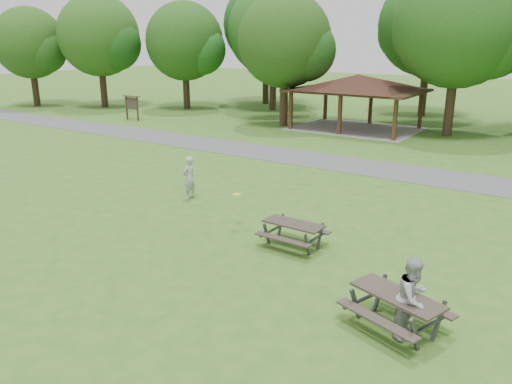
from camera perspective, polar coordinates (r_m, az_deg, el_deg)
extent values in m
plane|color=#36631C|center=(14.47, -12.34, -8.17)|extent=(160.00, 160.00, 0.00)
cube|color=#4D4D4F|center=(25.58, 10.70, 3.08)|extent=(120.00, 3.20, 0.02)
cube|color=#3B1F15|center=(35.16, 4.00, 9.25)|extent=(0.22, 0.22, 2.60)
cube|color=#321F12|center=(39.89, 7.95, 10.06)|extent=(0.22, 0.22, 2.60)
cube|color=#3E2116|center=(33.48, 9.55, 8.66)|extent=(0.22, 0.22, 2.60)
cube|color=#3D2216|center=(38.42, 12.96, 9.53)|extent=(0.22, 0.22, 2.60)
cube|color=#3B2515|center=(32.15, 15.60, 7.93)|extent=(0.22, 0.22, 2.60)
cube|color=#382114|center=(37.27, 18.32, 8.88)|extent=(0.22, 0.22, 2.60)
cube|color=#332114|center=(35.78, 11.50, 11.32)|extent=(8.60, 6.60, 0.16)
pyramid|color=black|center=(35.73, 11.56, 12.24)|extent=(7.01, 7.01, 1.00)
cube|color=gray|center=(36.13, 11.25, 7.11)|extent=(8.40, 6.40, 0.03)
cube|color=#341D13|center=(40.81, -14.57, 9.27)|extent=(0.10, 0.10, 1.80)
cube|color=#372414|center=(39.93, -13.40, 9.19)|extent=(0.10, 0.10, 1.80)
cube|color=#2E2721|center=(40.32, -14.03, 9.80)|extent=(1.40, 0.06, 0.90)
cube|color=#372316|center=(40.26, -14.09, 10.57)|extent=(1.60, 0.30, 0.06)
cylinder|color=black|center=(48.89, -17.04, 11.40)|extent=(0.60, 0.60, 3.67)
sphere|color=#1E4914|center=(48.71, -17.52, 16.70)|extent=(7.20, 7.20, 7.20)
sphere|color=#124012|center=(47.67, -15.87, 15.98)|extent=(4.68, 4.68, 4.68)
sphere|color=#134012|center=(49.71, -18.74, 15.96)|extent=(4.32, 4.32, 4.32)
cylinder|color=black|center=(46.29, -7.96, 11.47)|extent=(0.60, 0.60, 3.32)
sphere|color=#1A4413|center=(46.08, -8.18, 16.69)|extent=(6.80, 6.80, 6.80)
sphere|color=#164D16|center=(45.31, -6.38, 15.88)|extent=(4.42, 4.42, 4.42)
sphere|color=#174012|center=(46.85, -9.62, 16.00)|extent=(4.08, 4.08, 4.08)
cylinder|color=black|center=(44.87, 1.93, 11.78)|extent=(0.60, 0.60, 3.85)
sphere|color=#174814|center=(44.68, 2.00, 17.99)|extent=(7.80, 7.80, 7.80)
sphere|color=#174313|center=(44.03, 4.23, 16.95)|extent=(5.07, 5.07, 5.07)
sphere|color=#1A4212|center=(45.35, 0.10, 17.24)|extent=(4.68, 4.68, 4.68)
cylinder|color=#322216|center=(36.78, 3.18, 10.32)|extent=(0.60, 0.60, 3.50)
sphere|color=#1C4012|center=(36.52, 3.30, 16.91)|extent=(6.60, 6.60, 6.60)
sphere|color=#153E11|center=(36.06, 5.64, 15.81)|extent=(4.29, 4.29, 4.29)
sphere|color=#174614|center=(37.05, 1.29, 16.17)|extent=(3.96, 3.96, 3.96)
cylinder|color=#312115|center=(34.99, 21.29, 9.28)|extent=(0.60, 0.60, 4.02)
sphere|color=#1B4A15|center=(34.76, 22.21, 17.47)|extent=(8.00, 8.00, 8.00)
sphere|color=#1B4D16|center=(34.69, 25.17, 15.80)|extent=(5.20, 5.20, 5.20)
sphere|color=#1B4112|center=(34.95, 19.37, 16.76)|extent=(4.80, 4.80, 4.80)
cylinder|color=black|center=(49.39, 1.12, 12.58)|extent=(0.60, 0.60, 4.38)
sphere|color=#123F12|center=(49.25, 1.16, 18.61)|extent=(8.00, 8.00, 8.00)
sphere|color=#1C4012|center=(48.55, 3.23, 17.66)|extent=(5.20, 5.20, 5.20)
sphere|color=#1C4A15|center=(49.96, -0.60, 17.90)|extent=(4.80, 4.80, 4.80)
cylinder|color=#2F2214|center=(43.67, 18.60, 10.96)|extent=(0.60, 0.60, 4.13)
sphere|color=#174814|center=(43.50, 19.25, 17.59)|extent=(8.00, 8.00, 8.00)
sphere|color=#1C4814|center=(43.33, 21.64, 16.30)|extent=(5.20, 5.20, 5.20)
sphere|color=#184C15|center=(43.76, 17.00, 16.99)|extent=(4.80, 4.80, 4.80)
cylinder|color=black|center=(52.00, -23.91, 10.80)|extent=(0.60, 0.60, 3.32)
sphere|color=#1D4413|center=(51.81, -24.46, 15.25)|extent=(6.40, 6.40, 6.40)
sphere|color=#194012|center=(50.78, -23.18, 14.67)|extent=(4.16, 4.16, 4.16)
sphere|color=#143F12|center=(52.79, -25.35, 14.63)|extent=(3.84, 3.84, 3.84)
cube|color=#2D2620|center=(15.09, 4.30, -3.63)|extent=(1.86, 0.78, 0.05)
cube|color=#322824|center=(14.72, 3.04, -5.43)|extent=(1.85, 0.31, 0.04)
cube|color=#312923|center=(15.69, 5.43, -4.02)|extent=(1.85, 0.31, 0.04)
cube|color=#414244|center=(15.28, 1.23, -4.83)|extent=(0.07, 0.39, 0.80)
cube|color=#404043|center=(15.88, 2.80, -3.97)|extent=(0.07, 0.39, 0.80)
cube|color=#424244|center=(15.56, 2.03, -4.29)|extent=(0.10, 1.50, 0.05)
cube|color=#404042|center=(14.59, 5.88, -6.01)|extent=(0.07, 0.39, 0.80)
cube|color=#3B3B3E|center=(15.22, 7.32, -5.06)|extent=(0.07, 0.39, 0.80)
cube|color=#3B3B3D|center=(14.89, 6.62, -5.41)|extent=(0.10, 1.50, 0.05)
cube|color=#312923|center=(11.33, 15.85, -11.30)|extent=(2.16, 1.39, 0.06)
cube|color=#322B24|center=(11.02, 13.58, -13.94)|extent=(2.00, 0.91, 0.04)
cube|color=#332B25|center=(11.97, 17.67, -11.64)|extent=(2.00, 0.91, 0.04)
cube|color=#404042|center=(11.64, 11.31, -12.43)|extent=(0.20, 0.42, 0.87)
cube|color=#393A3C|center=(12.22, 13.96, -11.11)|extent=(0.20, 0.42, 0.87)
cube|color=#434245|center=(11.91, 12.68, -11.62)|extent=(0.58, 1.57, 0.06)
cube|color=#404143|center=(10.85, 17.66, -15.30)|extent=(0.20, 0.42, 0.87)
cube|color=#3F3F42|center=(11.47, 20.15, -13.68)|extent=(0.20, 0.42, 0.87)
cube|color=#38383A|center=(11.14, 18.96, -14.33)|extent=(0.58, 1.57, 0.06)
cylinder|color=yellow|center=(16.41, -2.19, -0.27)|extent=(0.33, 0.33, 0.02)
imported|color=#AAAAAC|center=(19.79, -7.66, 1.63)|extent=(0.43, 0.63, 1.71)
imported|color=#9FA0A2|center=(11.16, 17.49, -11.45)|extent=(0.87, 1.01, 1.79)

